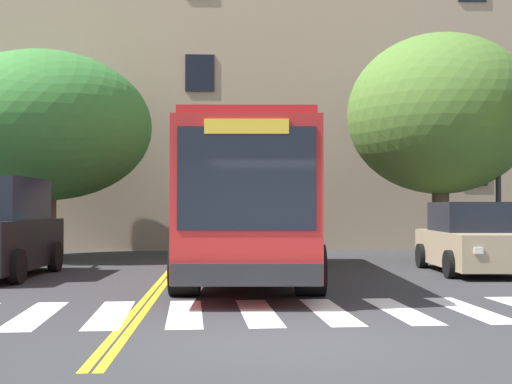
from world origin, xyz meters
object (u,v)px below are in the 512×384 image
(street_tree_curbside_large, at_px, (440,115))
(car_teal_behind_bus, at_px, (236,221))
(street_tree_curbside_small, at_px, (47,126))
(city_bus, at_px, (249,200))
(traffic_light_near_corner, at_px, (511,143))
(car_tan_far_lane, at_px, (471,241))

(street_tree_curbside_large, bearing_deg, car_teal_behind_bus, 143.38)
(car_teal_behind_bus, relative_size, street_tree_curbside_small, 0.52)
(car_teal_behind_bus, distance_m, street_tree_curbside_small, 7.54)
(city_bus, relative_size, street_tree_curbside_small, 1.15)
(traffic_light_near_corner, bearing_deg, car_tan_far_lane, -135.29)
(city_bus, relative_size, car_teal_behind_bus, 2.24)
(street_tree_curbside_large, bearing_deg, city_bus, -141.46)
(traffic_light_near_corner, bearing_deg, city_bus, -159.10)
(car_tan_far_lane, height_order, street_tree_curbside_small, street_tree_curbside_small)
(car_teal_behind_bus, bearing_deg, traffic_light_near_corner, -41.02)
(car_teal_behind_bus, distance_m, street_tree_curbside_large, 8.40)
(car_tan_far_lane, height_order, traffic_light_near_corner, traffic_light_near_corner)
(car_tan_far_lane, bearing_deg, city_bus, -169.08)
(traffic_light_near_corner, xyz_separation_m, street_tree_curbside_large, (-1.38, 1.98, 1.06))
(car_tan_far_lane, distance_m, traffic_light_near_corner, 3.61)
(city_bus, distance_m, car_tan_far_lane, 5.87)
(traffic_light_near_corner, relative_size, street_tree_curbside_small, 0.55)
(car_tan_far_lane, distance_m, street_tree_curbside_small, 13.47)
(city_bus, bearing_deg, street_tree_curbside_large, 38.54)
(car_tan_far_lane, bearing_deg, car_teal_behind_bus, 124.87)
(city_bus, xyz_separation_m, street_tree_curbside_large, (6.05, 4.82, 2.66))
(city_bus, height_order, traffic_light_near_corner, traffic_light_near_corner)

